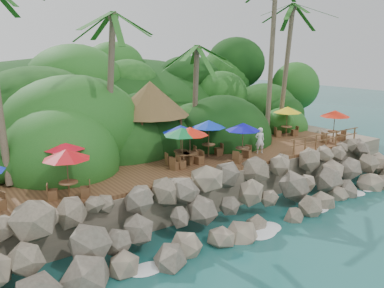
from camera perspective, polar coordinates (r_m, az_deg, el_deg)
ground at (r=20.38m, az=10.07°, el=-12.62°), size 140.00×140.00×0.00m
land_base at (r=32.53m, az=-10.26°, el=-0.65°), size 32.00×25.20×2.10m
jungle_hill at (r=39.52m, az=-14.87°, el=0.06°), size 44.80×28.00×15.40m
seawall at (r=21.23m, az=6.33°, el=-7.99°), size 29.00×4.00×2.30m
terrace at (r=23.85m, az=-0.00°, el=-2.80°), size 26.00×5.00×0.20m
jungle_foliage at (r=31.93m, az=-9.41°, el=-2.84°), size 44.00×16.00×12.00m
foam_line at (r=20.55m, az=9.46°, el=-12.27°), size 25.20×0.80×0.06m
palapa at (r=25.67m, az=-5.99°, el=6.49°), size 5.00×5.00×4.60m
dining_clusters at (r=22.57m, az=-1.42°, el=1.50°), size 25.02×5.32×2.30m
railing at (r=28.72m, az=18.68°, el=0.75°), size 7.20×0.10×1.00m
waiter at (r=25.96m, az=9.67°, el=0.51°), size 0.73×0.62×1.69m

